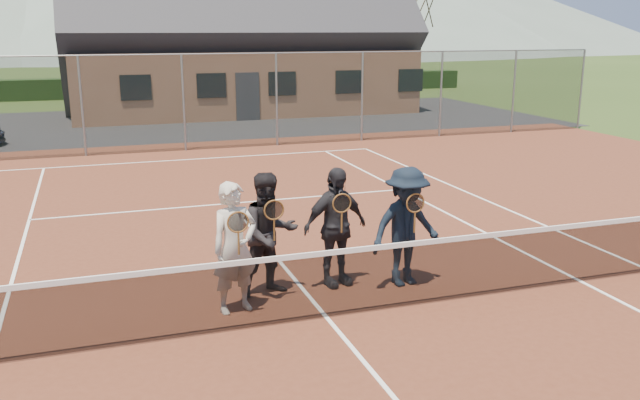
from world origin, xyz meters
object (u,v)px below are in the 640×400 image
object	(u,v)px
player_a	(235,248)
player_c	(335,227)
clubhouse	(237,23)
tennis_net	(327,281)
player_d	(406,227)
player_b	(270,234)

from	to	relation	value
player_a	player_c	world-z (taller)	same
clubhouse	player_c	distance (m)	23.34
tennis_net	clubhouse	size ratio (longest dim) A/B	0.75
tennis_net	player_d	xyz separation A→B (m)	(1.53, 0.79, 0.38)
clubhouse	player_b	size ratio (longest dim) A/B	8.67
tennis_net	player_b	world-z (taller)	player_b
clubhouse	player_d	xyz separation A→B (m)	(-2.47, -23.21, -3.07)
player_a	player_d	size ratio (longest dim) A/B	1.00
player_c	player_a	bearing A→B (deg)	-163.27
player_b	player_c	bearing A→B (deg)	2.81
player_c	player_d	bearing A→B (deg)	-18.21
player_c	player_d	size ratio (longest dim) A/B	1.00
tennis_net	player_d	bearing A→B (deg)	27.44
player_b	player_d	bearing A→B (deg)	-7.88
player_b	player_a	bearing A→B (deg)	-143.87
player_a	clubhouse	bearing A→B (deg)	77.72
tennis_net	clubhouse	xyz separation A→B (m)	(4.00, 24.00, 3.45)
player_c	player_b	bearing A→B (deg)	-177.19
player_a	player_b	bearing A→B (deg)	36.13
player_a	player_b	xyz separation A→B (m)	(0.60, 0.43, -0.00)
player_b	player_d	xyz separation A→B (m)	(2.02, -0.28, -0.00)
clubhouse	player_b	distance (m)	23.56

